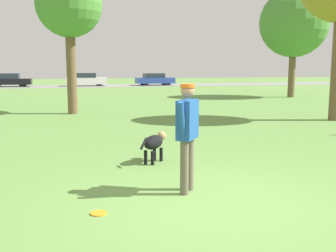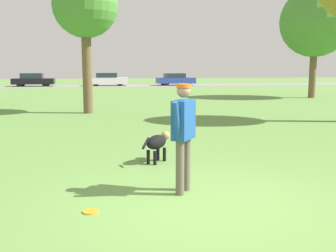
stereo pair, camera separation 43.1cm
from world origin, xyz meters
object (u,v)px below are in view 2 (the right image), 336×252
at_px(person, 183,128).
at_px(parked_car_black, 33,80).
at_px(tree_far_right, 315,22).
at_px(tree_mid_center, 85,7).
at_px(frisbee, 91,212).
at_px(parked_car_white, 108,80).
at_px(parked_car_blue, 175,79).
at_px(dog, 158,143).

distance_m(person, parked_car_black, 35.82).
height_order(tree_far_right, parked_car_black, tree_far_right).
bearing_deg(tree_mid_center, frisbee, -89.17).
relative_size(tree_far_right, parked_car_black, 1.69).
bearing_deg(parked_car_black, frisbee, -80.00).
height_order(tree_far_right, parked_car_white, tree_far_right).
xyz_separation_m(tree_far_right, parked_car_blue, (-5.04, 17.85, -4.02)).
bearing_deg(parked_car_white, person, -88.91).
distance_m(tree_far_right, parked_car_blue, 18.98).
bearing_deg(frisbee, tree_mid_center, 90.83).
relative_size(person, dog, 2.05).
relative_size(dog, tree_mid_center, 0.14).
distance_m(person, frisbee, 1.83).
relative_size(person, parked_car_blue, 0.42).
relative_size(person, parked_car_white, 0.42).
bearing_deg(parked_car_blue, dog, -104.57).
relative_size(dog, tree_far_right, 0.12).
relative_size(dog, parked_car_black, 0.20).
distance_m(dog, tree_far_right, 19.64).
distance_m(person, parked_car_white, 34.81).
distance_m(parked_car_black, parked_car_blue, 14.30).
xyz_separation_m(parked_car_white, parked_car_blue, (7.02, -0.13, -0.02)).
xyz_separation_m(dog, tree_far_right, (12.19, 14.80, 4.24)).
relative_size(tree_mid_center, parked_car_black, 1.43).
distance_m(frisbee, parked_car_white, 35.44).
bearing_deg(tree_mid_center, dog, -80.54).
distance_m(tree_far_right, tree_mid_center, 14.86).
height_order(frisbee, tree_mid_center, tree_mid_center).
xyz_separation_m(person, tree_mid_center, (-1.58, 11.04, 3.34)).
height_order(person, dog, person).
xyz_separation_m(person, parked_car_blue, (7.07, 34.67, -0.39)).
relative_size(person, tree_far_right, 0.25).
height_order(tree_mid_center, parked_car_blue, tree_mid_center).
xyz_separation_m(tree_far_right, parked_car_black, (-19.33, 18.27, -4.00)).
height_order(dog, tree_far_right, tree_far_right).
bearing_deg(tree_far_right, parked_car_blue, 105.75).
bearing_deg(parked_car_black, dog, -77.06).
height_order(tree_mid_center, parked_car_black, tree_mid_center).
bearing_deg(person, tree_far_right, 0.03).
height_order(parked_car_black, parked_car_blue, parked_car_black).
relative_size(frisbee, parked_car_black, 0.05).
bearing_deg(parked_car_black, parked_car_blue, -0.90).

